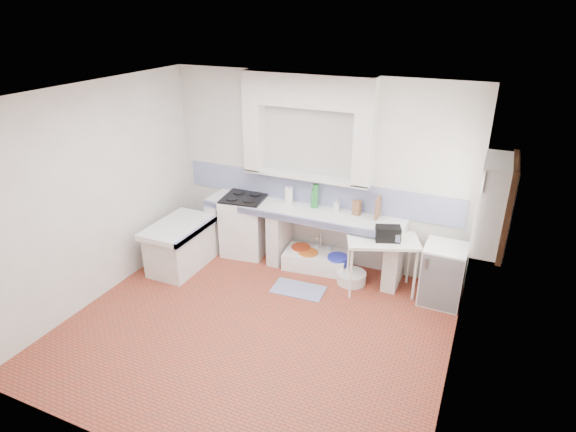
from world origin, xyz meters
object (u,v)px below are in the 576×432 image
at_px(stove, 245,226).
at_px(fridge, 443,274).
at_px(side_table, 381,265).
at_px(sink, 316,261).

bearing_deg(stove, fridge, -10.78).
distance_m(stove, fridge, 3.03).
relative_size(stove, fridge, 1.13).
distance_m(side_table, fridge, 0.81).
bearing_deg(fridge, sink, 176.07).
bearing_deg(side_table, sink, 146.10).
relative_size(stove, sink, 0.98).
distance_m(stove, sink, 1.25).
distance_m(sink, side_table, 1.08).
xyz_separation_m(stove, side_table, (2.22, -0.24, -0.07)).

